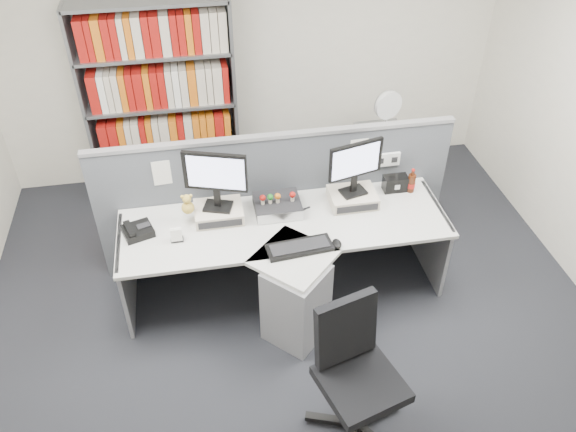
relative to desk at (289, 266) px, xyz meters
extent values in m
plane|color=#28292F|center=(0.00, -0.60, -0.46)|extent=(5.50, 5.50, 0.00)
cube|color=white|center=(0.00, 2.15, 0.89)|extent=(5.00, 0.04, 2.70)
cube|color=white|center=(0.00, -0.60, 2.24)|extent=(5.00, 5.50, 0.04)
cube|color=#555960|center=(0.00, 0.65, 0.17)|extent=(3.00, 0.05, 1.25)
cube|color=#98989D|center=(0.00, 0.65, 0.80)|extent=(3.00, 0.07, 0.03)
cube|color=white|center=(0.95, 0.62, 0.49)|extent=(0.22, 0.04, 0.12)
cube|color=white|center=(-0.90, 0.63, 0.59)|extent=(0.16, 0.00, 0.22)
cube|color=white|center=(-0.50, 0.63, 0.59)|extent=(0.16, 0.00, 0.22)
cube|color=white|center=(0.70, 0.63, 0.59)|extent=(0.16, 0.00, 0.22)
cube|color=silver|center=(0.00, 0.22, 0.25)|extent=(2.60, 0.80, 0.03)
cube|color=silver|center=(0.00, -0.18, 0.25)|extent=(0.74, 0.74, 0.03)
cube|color=gray|center=(0.00, -0.30, -0.11)|extent=(0.57, 0.57, 0.69)
cube|color=gray|center=(-1.28, 0.22, -0.10)|extent=(0.03, 0.70, 0.72)
cube|color=gray|center=(1.28, 0.22, -0.10)|extent=(0.03, 0.70, 0.72)
cube|color=gray|center=(0.00, 0.58, -0.11)|extent=(2.50, 0.02, 0.45)
cube|color=beige|center=(-0.50, 0.38, 0.31)|extent=(0.38, 0.30, 0.10)
cube|color=black|center=(-0.50, 0.23, 0.31)|extent=(0.34, 0.01, 0.06)
cube|color=beige|center=(0.60, 0.38, 0.31)|extent=(0.38, 0.30, 0.10)
cube|color=black|center=(0.60, 0.23, 0.31)|extent=(0.34, 0.01, 0.06)
cube|color=black|center=(-0.50, 0.38, 0.37)|extent=(0.25, 0.22, 0.02)
cube|color=black|center=(-0.50, 0.38, 0.46)|extent=(0.06, 0.04, 0.18)
cube|color=black|center=(-0.50, 0.38, 0.70)|extent=(0.48, 0.19, 0.32)
cube|color=silver|center=(-0.49, 0.37, 0.70)|extent=(0.42, 0.14, 0.27)
cube|color=black|center=(0.60, 0.38, 0.37)|extent=(0.23, 0.19, 0.02)
cube|color=black|center=(0.60, 0.38, 0.46)|extent=(0.05, 0.04, 0.17)
cube|color=black|center=(0.60, 0.38, 0.68)|extent=(0.45, 0.15, 0.30)
cube|color=silver|center=(0.59, 0.37, 0.68)|extent=(0.40, 0.11, 0.26)
cube|color=black|center=(-0.03, 0.39, 0.31)|extent=(0.37, 0.32, 0.10)
cube|color=silver|center=(-0.03, 0.23, 0.31)|extent=(0.37, 0.01, 0.09)
cylinder|color=beige|center=(-0.15, 0.37, 0.38)|extent=(0.03, 0.03, 0.03)
sphere|color=#A5140F|center=(-0.15, 0.37, 0.42)|extent=(0.05, 0.05, 0.05)
cylinder|color=beige|center=(-0.09, 0.37, 0.38)|extent=(0.03, 0.03, 0.03)
sphere|color=#19721E|center=(-0.09, 0.37, 0.42)|extent=(0.05, 0.05, 0.05)
cylinder|color=beige|center=(-0.03, 0.37, 0.38)|extent=(0.03, 0.03, 0.03)
sphere|color=orange|center=(-0.03, 0.37, 0.42)|extent=(0.05, 0.05, 0.05)
cylinder|color=beige|center=(0.09, 0.37, 0.38)|extent=(0.03, 0.03, 0.03)
sphere|color=#A5140F|center=(0.09, 0.37, 0.42)|extent=(0.05, 0.05, 0.05)
cube|color=black|center=(0.06, -0.10, 0.28)|extent=(0.51, 0.23, 0.03)
cube|color=black|center=(0.06, -0.10, 0.29)|extent=(0.45, 0.17, 0.01)
ellipsoid|color=black|center=(0.34, -0.12, 0.28)|extent=(0.07, 0.11, 0.04)
cube|color=black|center=(-1.13, 0.29, 0.29)|extent=(0.27, 0.26, 0.06)
cube|color=black|center=(-1.19, 0.27, 0.34)|extent=(0.10, 0.18, 0.03)
cube|color=black|center=(-1.08, 0.30, 0.33)|extent=(0.11, 0.09, 0.01)
cube|color=black|center=(-0.84, 0.16, 0.27)|extent=(0.09, 0.06, 0.02)
cube|color=white|center=(-0.84, 0.14, 0.33)|extent=(0.09, 0.03, 0.10)
cube|color=white|center=(-0.84, 0.18, 0.33)|extent=(0.09, 0.03, 0.10)
sphere|color=gold|center=(-0.73, 0.36, 0.41)|extent=(0.10, 0.10, 0.10)
sphere|color=gold|center=(-0.73, 0.36, 0.50)|extent=(0.07, 0.07, 0.07)
sphere|color=gold|center=(-0.77, 0.36, 0.52)|extent=(0.03, 0.03, 0.03)
sphere|color=gold|center=(-0.70, 0.36, 0.52)|extent=(0.03, 0.03, 0.03)
cube|color=black|center=(1.00, 0.49, 0.33)|extent=(0.20, 0.11, 0.13)
cylinder|color=#3F190A|center=(1.12, 0.45, 0.35)|extent=(0.06, 0.06, 0.16)
cylinder|color=#A5140F|center=(1.12, 0.45, 0.33)|extent=(0.07, 0.07, 0.05)
cylinder|color=#3F190A|center=(1.12, 0.45, 0.45)|extent=(0.03, 0.03, 0.05)
cylinder|color=#A5140F|center=(1.12, 0.45, 0.48)|extent=(0.03, 0.03, 0.01)
cube|color=slate|center=(-1.59, 1.85, 0.54)|extent=(0.03, 0.40, 2.00)
cube|color=slate|center=(-0.21, 1.85, 0.54)|extent=(0.03, 0.40, 2.00)
cube|color=slate|center=(-0.90, 2.04, 0.54)|extent=(1.40, 0.02, 2.00)
cube|color=slate|center=(-0.90, 1.85, -0.44)|extent=(1.38, 0.40, 0.03)
cube|color=slate|center=(-0.90, 1.85, 0.06)|extent=(1.38, 0.40, 0.03)
cube|color=slate|center=(-0.90, 1.85, 0.56)|extent=(1.38, 0.40, 0.03)
cube|color=slate|center=(-0.90, 1.85, 1.06)|extent=(1.38, 0.40, 0.03)
cube|color=slate|center=(-0.90, 1.85, 1.52)|extent=(1.38, 0.40, 0.03)
cube|color=#A5140F|center=(-0.90, 1.82, -0.24)|extent=(1.24, 0.28, 0.36)
cube|color=orange|center=(-0.90, 1.82, 0.26)|extent=(1.24, 0.28, 0.36)
cube|color=beige|center=(-0.90, 1.82, 0.76)|extent=(1.24, 0.28, 0.36)
cube|color=white|center=(-0.90, 1.82, 1.26)|extent=(1.24, 0.28, 0.36)
cube|color=slate|center=(1.20, 1.40, -0.11)|extent=(0.45, 0.60, 0.70)
cube|color=black|center=(1.20, 1.10, 0.06)|extent=(0.40, 0.02, 0.28)
cube|color=black|center=(1.20, 1.10, -0.26)|extent=(0.40, 0.02, 0.28)
cylinder|color=white|center=(1.20, 1.40, 0.26)|extent=(0.17, 0.17, 0.03)
cylinder|color=white|center=(1.20, 1.40, 0.36)|extent=(0.03, 0.03, 0.17)
cylinder|color=white|center=(1.20, 1.39, 0.58)|extent=(0.28, 0.12, 0.28)
cylinder|color=silver|center=(1.20, 1.41, 0.58)|extent=(0.28, 0.11, 0.28)
cylinder|color=silver|center=(0.25, -1.19, -0.19)|extent=(0.05, 0.05, 0.42)
cube|color=black|center=(0.25, -1.19, 0.04)|extent=(0.60, 0.60, 0.07)
cube|color=black|center=(0.18, -0.97, 0.34)|extent=(0.44, 0.23, 0.49)
cube|color=black|center=(0.43, -1.13, -0.41)|extent=(0.32, 0.14, 0.04)
cylinder|color=black|center=(0.55, -1.10, -0.42)|extent=(0.05, 0.05, 0.03)
cube|color=black|center=(0.25, -1.00, -0.41)|extent=(0.06, 0.32, 0.04)
cylinder|color=black|center=(0.26, -0.87, -0.42)|extent=(0.05, 0.05, 0.03)
cube|color=black|center=(0.07, -1.12, -0.41)|extent=(0.32, 0.16, 0.04)
cylinder|color=black|center=(-0.05, -1.08, -0.42)|extent=(0.05, 0.05, 0.03)
camera|label=1|loc=(-0.61, -3.29, 3.18)|focal=36.37mm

